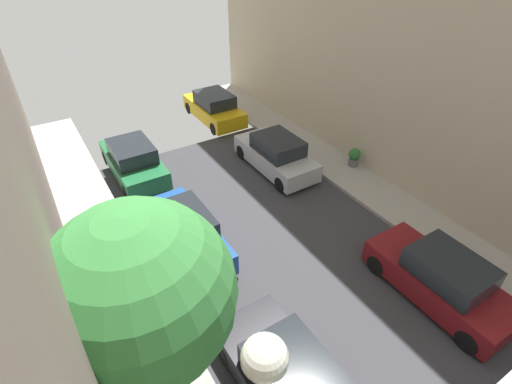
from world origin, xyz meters
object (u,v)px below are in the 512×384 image
object	(u,v)px
parked_car_left_3	(290,382)
street_tree_2	(140,295)
parked_car_right_2	(441,279)
parked_car_right_4	(214,108)
parked_car_right_3	(276,155)
parked_car_left_4	(184,232)
parked_car_left_5	(133,161)
potted_plant_3	(354,157)

from	to	relation	value
parked_car_left_3	street_tree_2	world-z (taller)	street_tree_2
parked_car_right_2	parked_car_right_4	world-z (taller)	same
parked_car_right_3	parked_car_right_4	world-z (taller)	same
parked_car_left_3	parked_car_right_3	xyz separation A→B (m)	(5.40, 8.38, 0.00)
parked_car_left_4	parked_car_left_5	xyz separation A→B (m)	(0.00, 5.29, 0.00)
parked_car_right_3	parked_car_left_3	bearing A→B (deg)	-122.79
parked_car_left_4	parked_car_left_5	bearing A→B (deg)	90.00
parked_car_right_3	potted_plant_3	size ratio (longest dim) A/B	5.09
parked_car_left_4	potted_plant_3	xyz separation A→B (m)	(8.31, 0.76, -0.13)
parked_car_left_3	parked_car_left_5	distance (m)	11.14
parked_car_right_3	street_tree_2	world-z (taller)	street_tree_2
parked_car_left_4	potted_plant_3	world-z (taller)	parked_car_left_4
parked_car_left_5	street_tree_2	distance (m)	11.25
parked_car_left_3	potted_plant_3	size ratio (longest dim) A/B	5.09
parked_car_left_4	parked_car_right_2	xyz separation A→B (m)	(5.40, -5.73, 0.00)
parked_car_right_3	parked_car_right_2	bearing A→B (deg)	-90.00
street_tree_2	parked_car_left_5	bearing A→B (deg)	76.70
parked_car_right_4	street_tree_2	bearing A→B (deg)	-120.25
parked_car_left_4	parked_car_left_5	size ratio (longest dim) A/B	1.00
parked_car_left_4	parked_car_right_3	size ratio (longest dim) A/B	1.00
street_tree_2	potted_plant_3	bearing A→B (deg)	28.34
parked_car_left_4	parked_car_right_4	size ratio (longest dim) A/B	1.00
parked_car_left_5	parked_car_right_2	xyz separation A→B (m)	(5.40, -11.02, 0.00)
potted_plant_3	parked_car_left_4	bearing A→B (deg)	-174.80
parked_car_right_4	parked_car_right_3	bearing A→B (deg)	-90.00
parked_car_right_2	potted_plant_3	xyz separation A→B (m)	(2.91, 6.49, -0.13)
parked_car_left_4	parked_car_right_4	bearing A→B (deg)	57.27
parked_car_left_4	parked_car_right_2	bearing A→B (deg)	-46.70
parked_car_right_2	street_tree_2	size ratio (longest dim) A/B	0.72
parked_car_left_3	parked_car_right_2	xyz separation A→B (m)	(5.40, 0.12, 0.00)
parked_car_left_3	potted_plant_3	distance (m)	10.61
parked_car_right_3	parked_car_right_4	distance (m)	5.87
parked_car_right_2	parked_car_right_4	size ratio (longest dim) A/B	1.00
parked_car_right_3	parked_car_right_4	size ratio (longest dim) A/B	1.00
parked_car_right_2	parked_car_right_3	distance (m)	8.26
parked_car_right_3	potted_plant_3	world-z (taller)	parked_car_right_3
parked_car_right_4	parked_car_left_3	bearing A→B (deg)	-110.75
parked_car_left_3	potted_plant_3	xyz separation A→B (m)	(8.31, 6.60, -0.13)
parked_car_left_4	potted_plant_3	distance (m)	8.34
parked_car_left_5	parked_car_right_4	world-z (taller)	same
street_tree_2	parked_car_right_2	bearing A→B (deg)	-5.00
parked_car_left_5	potted_plant_3	distance (m)	9.47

